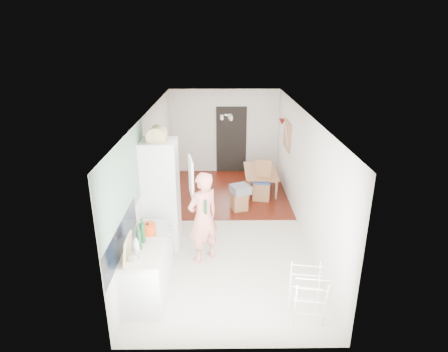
{
  "coord_description": "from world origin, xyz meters",
  "views": [
    {
      "loc": [
        -0.13,
        -7.38,
        3.95
      ],
      "look_at": [
        -0.05,
        0.2,
        1.08
      ],
      "focal_mm": 30.0,
      "sensor_mm": 36.0,
      "label": 1
    }
  ],
  "objects_px": {
    "dining_table": "(261,181)",
    "drying_rack": "(307,297)",
    "person": "(203,210)",
    "dining_chair": "(262,181)",
    "stool": "(239,201)"
  },
  "relations": [
    {
      "from": "dining_table",
      "to": "drying_rack",
      "type": "relative_size",
      "value": 1.48
    },
    {
      "from": "person",
      "to": "dining_chair",
      "type": "distance_m",
      "value": 3.09
    },
    {
      "from": "dining_table",
      "to": "stool",
      "type": "distance_m",
      "value": 1.44
    },
    {
      "from": "dining_table",
      "to": "dining_chair",
      "type": "distance_m",
      "value": 0.72
    },
    {
      "from": "stool",
      "to": "drying_rack",
      "type": "relative_size",
      "value": 0.52
    },
    {
      "from": "dining_chair",
      "to": "drying_rack",
      "type": "relative_size",
      "value": 1.14
    },
    {
      "from": "person",
      "to": "dining_table",
      "type": "height_order",
      "value": "person"
    },
    {
      "from": "person",
      "to": "dining_table",
      "type": "distance_m",
      "value": 3.76
    },
    {
      "from": "dining_table",
      "to": "stool",
      "type": "xyz_separation_m",
      "value": [
        -0.66,
        -1.28,
        -0.0
      ]
    },
    {
      "from": "dining_chair",
      "to": "stool",
      "type": "xyz_separation_m",
      "value": [
        -0.61,
        -0.62,
        -0.27
      ]
    },
    {
      "from": "person",
      "to": "dining_table",
      "type": "relative_size",
      "value": 1.58
    },
    {
      "from": "dining_table",
      "to": "drying_rack",
      "type": "xyz_separation_m",
      "value": [
        0.13,
        -5.05,
        0.21
      ]
    },
    {
      "from": "dining_table",
      "to": "drying_rack",
      "type": "bearing_deg",
      "value": -177.83
    },
    {
      "from": "drying_rack",
      "to": "dining_chair",
      "type": "bearing_deg",
      "value": 101.09
    },
    {
      "from": "person",
      "to": "drying_rack",
      "type": "distance_m",
      "value": 2.35
    }
  ]
}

